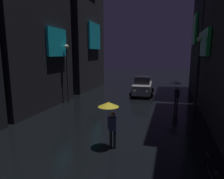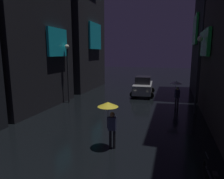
{
  "view_description": "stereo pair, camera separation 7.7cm",
  "coord_description": "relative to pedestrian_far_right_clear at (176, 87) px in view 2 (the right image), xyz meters",
  "views": [
    {
      "loc": [
        3.28,
        -0.18,
        4.18
      ],
      "look_at": [
        0.0,
        10.91,
        2.07
      ],
      "focal_mm": 32.0,
      "sensor_mm": 36.0,
      "label": 1
    },
    {
      "loc": [
        3.36,
        -0.16,
        4.18
      ],
      "look_at": [
        0.0,
        10.91,
        2.07
      ],
      "focal_mm": 32.0,
      "sensor_mm": 36.0,
      "label": 2
    }
  ],
  "objects": [
    {
      "name": "streetlamp_right_far",
      "position": [
        1.3,
        -0.93,
        1.66
      ],
      "size": [
        0.36,
        0.36,
        5.3
      ],
      "color": "#2D2D33",
      "rests_on": "ground"
    },
    {
      "name": "car_distant",
      "position": [
        -3.08,
        4.08,
        -0.74
      ],
      "size": [
        2.44,
        4.24,
        1.92
      ],
      "color": "#99999E",
      "rests_on": "ground"
    },
    {
      "name": "pedestrian_midstreet_left_yellow",
      "position": [
        -2.86,
        -7.71,
        0.0
      ],
      "size": [
        0.9,
        0.9,
        2.12
      ],
      "color": "black",
      "rests_on": "ground"
    },
    {
      "name": "streetlamp_left_far",
      "position": [
        -8.7,
        -0.77,
        1.44
      ],
      "size": [
        0.36,
        0.36,
        4.89
      ],
      "color": "#2D2D33",
      "rests_on": "ground"
    },
    {
      "name": "pedestrian_far_right_clear",
      "position": [
        0.0,
        0.0,
        0.0
      ],
      "size": [
        0.9,
        0.9,
        2.12
      ],
      "color": "#2D2D38",
      "rests_on": "ground"
    }
  ]
}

